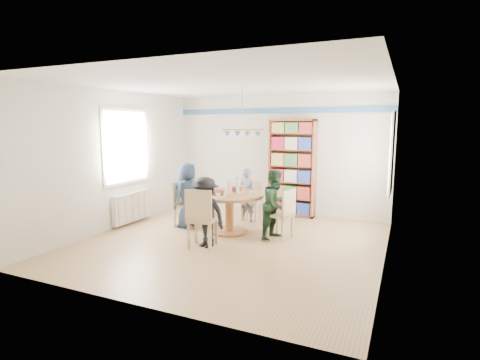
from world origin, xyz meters
The scene contains 14 objects.
ground centered at (0.00, 0.00, 0.00)m, with size 5.00×5.00×0.00m, color tan.
room_shell centered at (-0.26, 0.87, 1.65)m, with size 5.00×5.00×5.00m.
radiator centered at (-2.42, 0.30, 0.35)m, with size 0.12×1.00×0.60m.
dining_table centered at (-0.29, 0.57, 0.56)m, with size 1.30×1.30×0.75m.
chair_left centered at (-1.37, 0.60, 0.51)m, with size 0.46×0.46×0.92m.
chair_right centered at (0.77, 0.60, 0.50)m, with size 0.49×0.49×0.91m.
chair_far centered at (-0.25, 1.63, 0.46)m, with size 0.38×0.38×0.84m.
chair_near centered at (-0.31, -0.48, 0.55)m, with size 0.52×0.52×1.01m.
person_left centered at (-1.22, 0.57, 0.65)m, with size 0.63×0.41×1.30m, color #1B283C.
person_right centered at (0.62, 0.58, 0.62)m, with size 0.60×0.47×1.24m, color #19331E.
person_far centered at (-0.31, 1.48, 0.57)m, with size 0.41×0.27×1.13m, color gray.
person_near centered at (-0.28, -0.37, 0.59)m, with size 0.77×0.44×1.18m, color black.
bookshelf centered at (0.40, 2.34, 1.06)m, with size 1.03×0.31×2.16m.
tableware centered at (-0.32, 0.59, 0.81)m, with size 1.11×1.11×0.29m.
Camera 1 is at (2.72, -5.67, 2.03)m, focal length 28.00 mm.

